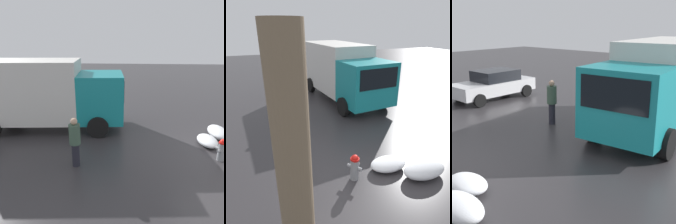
{
  "view_description": "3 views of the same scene",
  "coord_description": "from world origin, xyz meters",
  "views": [
    {
      "loc": [
        3.23,
        6.83,
        3.97
      ],
      "look_at": [
        3.8,
        -1.07,
        1.29
      ],
      "focal_mm": 35.0,
      "sensor_mm": 36.0,
      "label": 1
    },
    {
      "loc": [
        -4.54,
        2.3,
        4.08
      ],
      "look_at": [
        2.86,
        -0.63,
        0.89
      ],
      "focal_mm": 35.0,
      "sensor_mm": 36.0,
      "label": 2
    },
    {
      "loc": [
        -3.32,
        -6.96,
        3.7
      ],
      "look_at": [
        4.16,
        -0.52,
        0.84
      ],
      "focal_mm": 50.0,
      "sensor_mm": 36.0,
      "label": 3
    }
  ],
  "objects": [
    {
      "name": "ground_plane",
      "position": [
        0.0,
        0.0,
        0.0
      ],
      "size": [
        60.0,
        60.0,
        0.0
      ],
      "primitive_type": "plane",
      "color": "#333033"
    },
    {
      "name": "fire_hydrant",
      "position": [
        0.0,
        -0.0,
        0.4
      ],
      "size": [
        0.41,
        0.38,
        0.78
      ],
      "rotation": [
        0.0,
        0.0,
        5.35
      ],
      "color": "gray",
      "rests_on": "ground_plane"
    },
    {
      "name": "tree_trunk",
      "position": [
        -1.4,
        1.86,
        2.11
      ],
      "size": [
        0.93,
        0.61,
        4.18
      ],
      "color": "#7F6B51",
      "rests_on": "ground_plane"
    },
    {
      "name": "delivery_truck",
      "position": [
        6.98,
        -2.49,
        1.67
      ],
      "size": [
        6.95,
        3.09,
        3.09
      ],
      "rotation": [
        0.0,
        0.0,
        1.66
      ],
      "color": "teal",
      "rests_on": "ground_plane"
    },
    {
      "name": "pedestrian",
      "position": [
        4.85,
        0.67,
        0.9
      ],
      "size": [
        0.36,
        0.36,
        1.66
      ],
      "rotation": [
        0.0,
        0.0,
        2.69
      ],
      "color": "#23232D",
      "rests_on": "ground_plane"
    },
    {
      "name": "snow_pile_by_hydrant",
      "position": [
        0.06,
        -1.16,
        0.17
      ],
      "size": [
        0.73,
        1.14,
        0.34
      ],
      "color": "white",
      "rests_on": "ground_plane"
    },
    {
      "name": "snow_pile_curbside",
      "position": [
        -0.62,
        -1.92,
        0.22
      ],
      "size": [
        0.73,
        1.32,
        0.44
      ],
      "color": "white",
      "rests_on": "ground_plane"
    }
  ]
}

